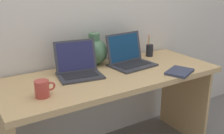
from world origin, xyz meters
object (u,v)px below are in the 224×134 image
Objects in this scene: notebook_stack at (179,72)px; pen_cup at (149,50)px; coffee_mug at (42,89)px; laptop_right at (129,57)px; laptop_left at (78,66)px; green_vase at (94,51)px.

pen_cup is (0.10, 0.47, 0.05)m from notebook_stack.
laptop_right is at bearing 16.74° from coffee_mug.
laptop_right is 2.85× the size of coffee_mug.
pen_cup is (1.09, 0.34, 0.01)m from coffee_mug.
laptop_right is at bearing 119.28° from notebook_stack.
laptop_right is at bearing 0.54° from laptop_left.
coffee_mug is (-0.99, 0.13, 0.04)m from notebook_stack.
laptop_right is 0.42m from notebook_stack.
pen_cup reaches higher than coffee_mug.
laptop_right reaches higher than pen_cup.
green_vase reaches higher than coffee_mug.
green_vase reaches higher than laptop_right.
notebook_stack is (0.20, -0.36, -0.06)m from laptop_right.
coffee_mug is at bearing -145.54° from laptop_left.
pen_cup is at bearing 8.23° from laptop_left.
laptop_left is 2.68× the size of coffee_mug.
pen_cup is (0.53, -0.05, -0.05)m from green_vase.
notebook_stack is 0.48m from pen_cup.
laptop_left is 1.33× the size of green_vase.
green_vase is 0.69m from coffee_mug.
green_vase is at bearing 35.76° from laptop_left.
laptop_left reaches higher than notebook_stack.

